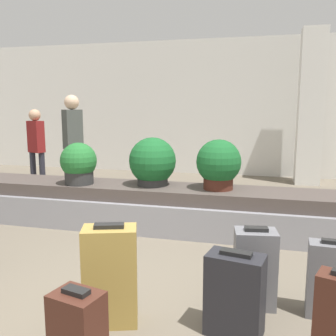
# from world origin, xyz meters

# --- Properties ---
(ground_plane) EXTENTS (18.00, 18.00, 0.00)m
(ground_plane) POSITION_xyz_m (0.00, 0.00, 0.00)
(ground_plane) COLOR #6B6051
(back_wall) EXTENTS (18.00, 0.06, 3.20)m
(back_wall) POSITION_xyz_m (0.00, 6.07, 1.60)
(back_wall) COLOR silver
(back_wall) RESTS_ON ground_plane
(carousel) EXTENTS (8.48, 0.87, 0.57)m
(carousel) POSITION_xyz_m (0.00, 1.76, 0.27)
(carousel) COLOR gray
(carousel) RESTS_ON ground_plane
(pillar) EXTENTS (0.49, 0.49, 3.20)m
(pillar) POSITION_xyz_m (2.13, 5.39, 1.60)
(pillar) COLOR silver
(pillar) RESTS_ON ground_plane
(suitcase_3) EXTENTS (0.44, 0.31, 0.63)m
(suitcase_3) POSITION_xyz_m (1.06, -0.44, 0.30)
(suitcase_3) COLOR #232328
(suitcase_3) RESTS_ON ground_plane
(suitcase_4) EXTENTS (0.37, 0.29, 0.67)m
(suitcase_4) POSITION_xyz_m (1.18, 0.00, 0.32)
(suitcase_4) COLOR slate
(suitcase_4) RESTS_ON ground_plane
(suitcase_5) EXTENTS (0.40, 0.21, 0.63)m
(suitcase_5) POSITION_xyz_m (1.78, -0.03, 0.30)
(suitcase_5) COLOR slate
(suitcase_5) RESTS_ON ground_plane
(suitcase_8) EXTENTS (0.45, 0.35, 0.78)m
(suitcase_8) POSITION_xyz_m (0.14, -0.52, 0.38)
(suitcase_8) COLOR #A3843D
(suitcase_8) RESTS_ON ground_plane
(potted_plant_0) EXTENTS (0.63, 0.63, 0.65)m
(potted_plant_0) POSITION_xyz_m (-0.23, 1.80, 0.88)
(potted_plant_0) COLOR #2D2D2D
(potted_plant_0) RESTS_ON carousel
(potted_plant_1) EXTENTS (0.50, 0.50, 0.57)m
(potted_plant_1) POSITION_xyz_m (-1.23, 1.63, 0.85)
(potted_plant_1) COLOR #2D2D2D
(potted_plant_1) RESTS_ON carousel
(potted_plant_2) EXTENTS (0.57, 0.57, 0.64)m
(potted_plant_2) POSITION_xyz_m (0.66, 1.78, 0.90)
(potted_plant_2) COLOR #4C2319
(potted_plant_2) RESTS_ON carousel
(traveler_0) EXTENTS (0.36, 0.29, 1.58)m
(traveler_0) POSITION_xyz_m (-3.03, 3.36, 0.93)
(traveler_0) COLOR #282833
(traveler_0) RESTS_ON ground_plane
(traveler_1) EXTENTS (0.32, 0.37, 1.83)m
(traveler_1) POSITION_xyz_m (-2.09, 3.09, 1.12)
(traveler_1) COLOR #282833
(traveler_1) RESTS_ON ground_plane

